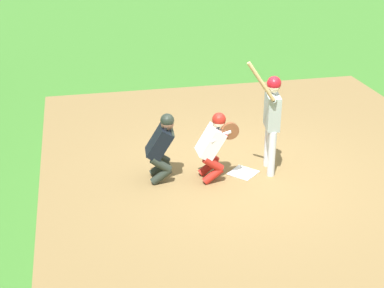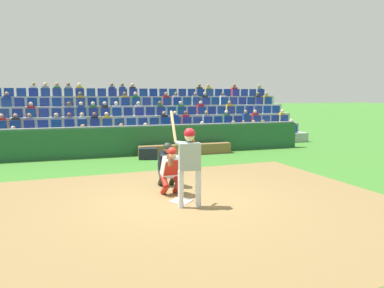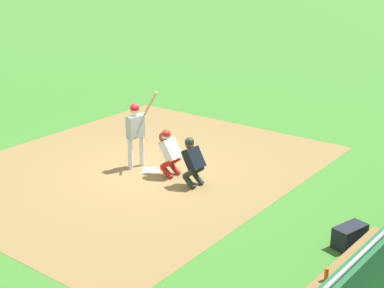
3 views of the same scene
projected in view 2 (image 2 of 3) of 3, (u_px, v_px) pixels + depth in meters
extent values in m
plane|color=#387228|center=(182.00, 201.00, 8.62)|extent=(160.00, 160.00, 0.00)
cube|color=olive|center=(188.00, 207.00, 8.15)|extent=(10.35, 8.65, 0.01)
cube|color=white|center=(182.00, 201.00, 8.62)|extent=(0.62, 0.62, 0.02)
cylinder|color=silver|center=(198.00, 188.00, 8.16)|extent=(0.14, 0.14, 0.85)
cylinder|color=silver|center=(181.00, 189.00, 8.08)|extent=(0.14, 0.14, 0.85)
cube|color=#95A19F|center=(190.00, 157.00, 8.02)|extent=(0.50, 0.27, 0.60)
sphere|color=beige|center=(190.00, 136.00, 7.96)|extent=(0.22, 0.22, 0.22)
sphere|color=red|center=(190.00, 134.00, 7.95)|extent=(0.25, 0.25, 0.25)
cylinder|color=#95A19F|center=(187.00, 144.00, 7.99)|extent=(0.51, 0.20, 0.14)
cylinder|color=#95A19F|center=(178.00, 144.00, 7.95)|extent=(0.18, 0.16, 0.13)
cylinder|color=tan|center=(173.00, 127.00, 8.14)|extent=(0.09, 0.51, 0.70)
sphere|color=black|center=(176.00, 143.00, 7.96)|extent=(0.06, 0.06, 0.06)
cylinder|color=#AF2119|center=(177.00, 188.00, 9.21)|extent=(0.16, 0.39, 0.34)
cylinder|color=#AF2119|center=(177.00, 180.00, 9.18)|extent=(0.16, 0.39, 0.33)
cylinder|color=#AF2119|center=(165.00, 190.00, 9.10)|extent=(0.16, 0.39, 0.34)
cylinder|color=#AF2119|center=(165.00, 181.00, 9.07)|extent=(0.16, 0.39, 0.33)
cube|color=silver|center=(170.00, 167.00, 9.09)|extent=(0.44, 0.51, 0.60)
cube|color=#AF2119|center=(172.00, 168.00, 8.98)|extent=(0.39, 0.30, 0.42)
sphere|color=beige|center=(172.00, 154.00, 8.91)|extent=(0.22, 0.22, 0.22)
cube|color=black|center=(172.00, 154.00, 8.91)|extent=(0.20, 0.15, 0.19)
sphere|color=#AF2119|center=(172.00, 152.00, 8.90)|extent=(0.24, 0.24, 0.24)
cylinder|color=brown|center=(170.00, 160.00, 8.73)|extent=(0.09, 0.30, 0.30)
cylinder|color=silver|center=(166.00, 162.00, 8.89)|extent=(0.17, 0.40, 0.22)
cylinder|color=#242C24|center=(173.00, 180.00, 10.06)|extent=(0.16, 0.39, 0.34)
cylinder|color=#242C24|center=(172.00, 173.00, 10.03)|extent=(0.16, 0.39, 0.33)
cylinder|color=#242C24|center=(161.00, 181.00, 9.97)|extent=(0.16, 0.39, 0.34)
cylinder|color=#242C24|center=(161.00, 173.00, 9.94)|extent=(0.16, 0.39, 0.33)
cube|color=black|center=(167.00, 161.00, 9.95)|extent=(0.44, 0.51, 0.59)
cube|color=#242C24|center=(167.00, 161.00, 9.84)|extent=(0.39, 0.30, 0.42)
sphere|color=brown|center=(168.00, 149.00, 9.76)|extent=(0.22, 0.22, 0.22)
cube|color=black|center=(168.00, 149.00, 9.76)|extent=(0.20, 0.15, 0.19)
sphere|color=#242C24|center=(168.00, 147.00, 9.75)|extent=(0.24, 0.24, 0.24)
cube|color=#1E552E|center=(134.00, 141.00, 15.03)|extent=(15.32, 0.24, 1.18)
cylinder|color=gray|center=(134.00, 126.00, 14.94)|extent=(15.32, 0.07, 0.07)
cube|color=brown|center=(186.00, 150.00, 15.20)|extent=(3.95, 0.40, 0.44)
cylinder|color=#E15615|center=(194.00, 141.00, 15.22)|extent=(0.07, 0.07, 0.23)
cube|color=black|center=(148.00, 154.00, 14.15)|extent=(0.78, 0.51, 0.44)
cube|color=#94A19E|center=(128.00, 144.00, 16.76)|extent=(18.93, 0.91, 0.48)
cube|color=navy|center=(293.00, 129.00, 19.27)|extent=(0.44, 0.10, 0.42)
cube|color=black|center=(291.00, 128.00, 19.48)|extent=(0.32, 0.22, 0.52)
sphere|color=beige|center=(291.00, 121.00, 19.43)|extent=(0.19, 0.19, 0.19)
cube|color=navy|center=(284.00, 129.00, 19.09)|extent=(0.44, 0.10, 0.42)
cube|color=navy|center=(275.00, 130.00, 18.92)|extent=(0.44, 0.10, 0.42)
cube|color=navy|center=(265.00, 130.00, 18.75)|extent=(0.44, 0.10, 0.42)
cube|color=navy|center=(263.00, 128.00, 18.96)|extent=(0.32, 0.22, 0.52)
sphere|color=brown|center=(263.00, 122.00, 18.91)|extent=(0.19, 0.19, 0.19)
cube|color=navy|center=(255.00, 130.00, 18.57)|extent=(0.44, 0.10, 0.42)
cube|color=black|center=(253.00, 129.00, 18.79)|extent=(0.32, 0.22, 0.52)
sphere|color=#A77556|center=(253.00, 122.00, 18.74)|extent=(0.19, 0.19, 0.19)
cube|color=navy|center=(245.00, 131.00, 18.40)|extent=(0.44, 0.10, 0.42)
cube|color=navy|center=(243.00, 129.00, 18.61)|extent=(0.32, 0.22, 0.52)
sphere|color=brown|center=(243.00, 122.00, 18.56)|extent=(0.19, 0.19, 0.19)
cube|color=navy|center=(235.00, 131.00, 18.22)|extent=(0.44, 0.10, 0.42)
cube|color=black|center=(233.00, 129.00, 18.44)|extent=(0.32, 0.22, 0.52)
sphere|color=#A67E5B|center=(233.00, 122.00, 18.39)|extent=(0.19, 0.19, 0.19)
cube|color=navy|center=(225.00, 131.00, 18.05)|extent=(0.44, 0.10, 0.42)
cube|color=navy|center=(214.00, 132.00, 17.88)|extent=(0.44, 0.10, 0.42)
cube|color=navy|center=(204.00, 132.00, 17.70)|extent=(0.44, 0.10, 0.42)
cube|color=gold|center=(202.00, 130.00, 17.92)|extent=(0.32, 0.22, 0.52)
sphere|color=#C8B184|center=(202.00, 123.00, 17.87)|extent=(0.19, 0.19, 0.19)
cube|color=navy|center=(193.00, 132.00, 17.53)|extent=(0.44, 0.10, 0.42)
cube|color=navy|center=(182.00, 133.00, 17.36)|extent=(0.44, 0.10, 0.42)
cube|color=navy|center=(170.00, 133.00, 17.18)|extent=(0.44, 0.10, 0.42)
cube|color=navy|center=(158.00, 134.00, 17.01)|extent=(0.44, 0.10, 0.42)
cube|color=navy|center=(147.00, 134.00, 16.83)|extent=(0.44, 0.10, 0.42)
cube|color=navy|center=(146.00, 132.00, 17.05)|extent=(0.32, 0.22, 0.52)
sphere|color=#CEAF8C|center=(145.00, 125.00, 17.00)|extent=(0.19, 0.19, 0.19)
cube|color=navy|center=(134.00, 134.00, 16.66)|extent=(0.44, 0.10, 0.42)
cube|color=navy|center=(122.00, 135.00, 16.49)|extent=(0.44, 0.10, 0.42)
cube|color=gold|center=(121.00, 133.00, 16.70)|extent=(0.32, 0.22, 0.52)
sphere|color=#B17C53|center=(121.00, 125.00, 16.65)|extent=(0.19, 0.19, 0.19)
cube|color=navy|center=(109.00, 135.00, 16.31)|extent=(0.44, 0.10, 0.42)
cube|color=navy|center=(97.00, 136.00, 16.14)|extent=(0.44, 0.10, 0.42)
cube|color=navy|center=(83.00, 136.00, 15.97)|extent=(0.44, 0.10, 0.42)
cube|color=gray|center=(83.00, 134.00, 16.18)|extent=(0.32, 0.22, 0.52)
sphere|color=#B17F53|center=(83.00, 126.00, 16.13)|extent=(0.19, 0.19, 0.19)
cube|color=navy|center=(70.00, 137.00, 15.79)|extent=(0.44, 0.10, 0.42)
cube|color=navy|center=(56.00, 137.00, 15.62)|extent=(0.44, 0.10, 0.42)
cube|color=navy|center=(42.00, 138.00, 15.44)|extent=(0.44, 0.10, 0.42)
cube|color=navy|center=(28.00, 138.00, 15.27)|extent=(0.44, 0.10, 0.42)
cube|color=navy|center=(13.00, 139.00, 15.10)|extent=(0.44, 0.10, 0.42)
cube|color=#277237|center=(14.00, 137.00, 15.31)|extent=(0.32, 0.22, 0.52)
sphere|color=tan|center=(13.00, 128.00, 15.26)|extent=(0.19, 0.19, 0.19)
cube|color=#94A19E|center=(125.00, 137.00, 17.58)|extent=(18.93, 0.91, 0.96)
cube|color=navy|center=(284.00, 119.00, 20.05)|extent=(0.44, 0.10, 0.42)
cube|color=gold|center=(282.00, 118.00, 20.27)|extent=(0.32, 0.22, 0.52)
sphere|color=beige|center=(282.00, 111.00, 20.22)|extent=(0.19, 0.19, 0.19)
cube|color=navy|center=(275.00, 119.00, 19.88)|extent=(0.44, 0.10, 0.42)
cube|color=navy|center=(266.00, 119.00, 19.71)|extent=(0.44, 0.10, 0.42)
cube|color=navy|center=(257.00, 119.00, 19.53)|extent=(0.44, 0.10, 0.42)
cube|color=red|center=(255.00, 118.00, 19.75)|extent=(0.32, 0.22, 0.52)
sphere|color=#D6B085|center=(255.00, 112.00, 19.70)|extent=(0.19, 0.19, 0.19)
cube|color=navy|center=(247.00, 120.00, 19.36)|extent=(0.44, 0.10, 0.42)
cube|color=navy|center=(246.00, 118.00, 19.57)|extent=(0.32, 0.22, 0.52)
sphere|color=#A08456|center=(246.00, 112.00, 19.52)|extent=(0.19, 0.19, 0.19)
cube|color=navy|center=(238.00, 120.00, 19.18)|extent=(0.44, 0.10, 0.42)
cube|color=navy|center=(228.00, 120.00, 19.01)|extent=(0.44, 0.10, 0.42)
cube|color=#346A40|center=(226.00, 119.00, 19.23)|extent=(0.32, 0.22, 0.52)
sphere|color=beige|center=(226.00, 112.00, 19.18)|extent=(0.19, 0.19, 0.19)
cube|color=navy|center=(218.00, 120.00, 18.84)|extent=(0.44, 0.10, 0.42)
cube|color=navy|center=(208.00, 121.00, 18.66)|extent=(0.44, 0.10, 0.42)
cube|color=gray|center=(206.00, 119.00, 18.88)|extent=(0.32, 0.22, 0.52)
sphere|color=#AC8050|center=(206.00, 112.00, 18.83)|extent=(0.19, 0.19, 0.19)
cube|color=navy|center=(198.00, 121.00, 18.49)|extent=(0.44, 0.10, 0.42)
cube|color=navy|center=(187.00, 121.00, 18.32)|extent=(0.44, 0.10, 0.42)
cube|color=red|center=(186.00, 120.00, 18.53)|extent=(0.32, 0.22, 0.52)
sphere|color=brown|center=(186.00, 113.00, 18.48)|extent=(0.19, 0.19, 0.19)
cube|color=navy|center=(176.00, 121.00, 18.14)|extent=(0.44, 0.10, 0.42)
cube|color=#213696|center=(175.00, 120.00, 18.36)|extent=(0.32, 0.22, 0.52)
sphere|color=beige|center=(175.00, 113.00, 18.31)|extent=(0.19, 0.19, 0.19)
cube|color=navy|center=(165.00, 122.00, 17.97)|extent=(0.44, 0.10, 0.42)
cube|color=black|center=(164.00, 120.00, 18.18)|extent=(0.32, 0.22, 0.52)
sphere|color=#AD7854|center=(164.00, 113.00, 18.14)|extent=(0.19, 0.19, 0.19)
cube|color=navy|center=(154.00, 122.00, 17.80)|extent=(0.44, 0.10, 0.42)
cube|color=navy|center=(143.00, 122.00, 17.62)|extent=(0.44, 0.10, 0.42)
cube|color=navy|center=(131.00, 122.00, 17.45)|extent=(0.44, 0.10, 0.42)
cube|color=navy|center=(119.00, 123.00, 17.27)|extent=(0.44, 0.10, 0.42)
cube|color=navy|center=(107.00, 123.00, 17.10)|extent=(0.44, 0.10, 0.42)
cube|color=gold|center=(107.00, 122.00, 17.32)|extent=(0.32, 0.22, 0.52)
sphere|color=beige|center=(107.00, 114.00, 17.27)|extent=(0.19, 0.19, 0.19)
cube|color=navy|center=(95.00, 123.00, 16.93)|extent=(0.44, 0.10, 0.42)
cube|color=#1C2130|center=(95.00, 122.00, 17.14)|extent=(0.32, 0.22, 0.52)
sphere|color=brown|center=(94.00, 114.00, 17.09)|extent=(0.19, 0.19, 0.19)
cube|color=navy|center=(82.00, 124.00, 16.75)|extent=(0.44, 0.10, 0.42)
cube|color=white|center=(82.00, 122.00, 16.97)|extent=(0.32, 0.22, 0.52)
sphere|color=tan|center=(82.00, 114.00, 16.92)|extent=(0.19, 0.19, 0.19)
cube|color=navy|center=(70.00, 124.00, 16.58)|extent=(0.44, 0.10, 0.42)
cube|color=gray|center=(69.00, 122.00, 16.79)|extent=(0.32, 0.22, 0.52)
sphere|color=brown|center=(69.00, 115.00, 16.75)|extent=(0.19, 0.19, 0.19)
cube|color=navy|center=(56.00, 124.00, 16.41)|extent=(0.44, 0.10, 0.42)
cube|color=gray|center=(57.00, 123.00, 16.62)|extent=(0.32, 0.22, 0.52)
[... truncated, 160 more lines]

